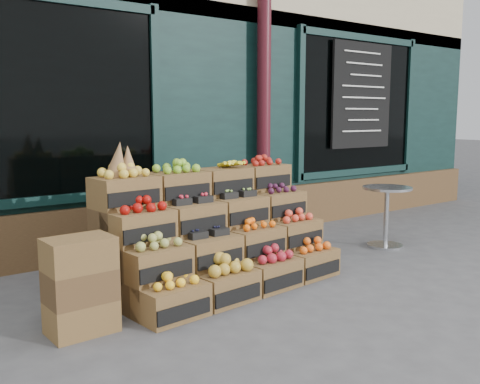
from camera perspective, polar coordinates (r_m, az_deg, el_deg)
ground at (r=5.08m, az=6.66°, el=-10.26°), size 60.00×60.00×0.00m
shop_facade at (r=9.25m, az=-15.93°, el=12.82°), size 12.00×6.24×4.80m
crate_display at (r=5.11m, az=-2.60°, el=-5.10°), size 2.30×1.28×1.38m
spare_crates at (r=4.16m, az=-16.66°, el=-9.54°), size 0.49×0.35×0.72m
bistro_table at (r=6.74m, az=15.34°, el=-1.82°), size 0.59×0.59×0.74m
shopkeeper at (r=6.62m, az=-19.06°, el=1.99°), size 0.80×0.67×1.88m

